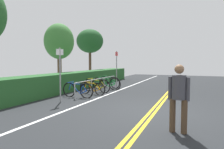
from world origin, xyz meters
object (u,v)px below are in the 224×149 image
(tree_mid, at_px, (59,42))
(bicycle_0, at_px, (78,90))
(bike_rack, at_px, (98,82))
(bicycle_1, at_px, (92,88))
(pedestrian, at_px, (179,94))
(sign_post_near, at_px, (60,70))
(bicycle_4, at_px, (109,82))
(sign_post_far, at_px, (117,65))
(tree_far_right, at_px, (90,41))
(bicycle_3, at_px, (106,84))
(bicycle_2, at_px, (97,85))

(tree_mid, bearing_deg, bicycle_0, -133.63)
(bike_rack, bearing_deg, bicycle_1, -173.94)
(pedestrian, xyz_separation_m, sign_post_near, (1.88, 4.76, 0.43))
(bike_rack, xyz_separation_m, bicycle_4, (1.82, 0.12, -0.20))
(sign_post_far, xyz_separation_m, tree_far_right, (3.71, 4.04, 2.09))
(bicycle_4, bearing_deg, sign_post_far, -11.29)
(bicycle_3, relative_size, tree_mid, 0.43)
(bicycle_0, height_order, bicycle_4, bicycle_4)
(bicycle_3, bearing_deg, pedestrian, -142.95)
(pedestrian, distance_m, sign_post_near, 5.14)
(bicycle_4, bearing_deg, bicycle_2, -179.13)
(tree_mid, height_order, tree_far_right, tree_far_right)
(bicycle_3, height_order, tree_mid, tree_mid)
(tree_mid, bearing_deg, bicycle_1, -122.18)
(bike_rack, xyz_separation_m, bicycle_3, (1.00, -0.05, -0.21))
(bicycle_2, height_order, bicycle_3, same)
(bike_rack, bearing_deg, bicycle_0, 176.04)
(sign_post_far, height_order, tree_far_right, tree_far_right)
(bicycle_2, relative_size, sign_post_near, 0.80)
(pedestrian, height_order, sign_post_near, sign_post_near)
(bicycle_4, relative_size, sign_post_far, 0.71)
(bicycle_0, height_order, bicycle_2, bicycle_2)
(bicycle_0, distance_m, bicycle_3, 2.90)
(bicycle_1, xyz_separation_m, bicycle_2, (0.85, 0.18, 0.04))
(pedestrian, relative_size, sign_post_far, 0.68)
(bike_rack, distance_m, bicycle_4, 1.84)
(bicycle_1, height_order, bicycle_2, bicycle_2)
(pedestrian, bearing_deg, bicycle_1, 47.36)
(sign_post_far, relative_size, tree_mid, 0.55)
(bicycle_4, distance_m, pedestrian, 8.29)
(bicycle_1, relative_size, sign_post_near, 0.72)
(bicycle_0, relative_size, tree_far_right, 0.37)
(bicycle_1, bearing_deg, sign_post_near, 172.88)
(bicycle_3, bearing_deg, bicycle_0, 176.44)
(bicycle_2, xyz_separation_m, bicycle_4, (1.84, 0.03, 0.01))
(tree_far_right, bearing_deg, tree_mid, -176.90)
(bicycle_2, distance_m, pedestrian, 6.84)
(pedestrian, bearing_deg, bicycle_4, 34.54)
(bicycle_1, height_order, bicycle_3, bicycle_3)
(bike_rack, relative_size, tree_mid, 1.11)
(tree_far_right, bearing_deg, pedestrian, -143.05)
(sign_post_near, height_order, tree_mid, tree_mid)
(bike_rack, xyz_separation_m, tree_mid, (1.54, 3.73, 2.46))
(bicycle_3, relative_size, sign_post_far, 0.77)
(bicycle_2, distance_m, tree_mid, 4.77)
(bike_rack, xyz_separation_m, tree_far_right, (6.39, 3.99, 2.94))
(bicycle_1, bearing_deg, bike_rack, 6.06)
(bicycle_2, xyz_separation_m, tree_far_right, (6.41, 3.90, 3.15))
(bicycle_0, distance_m, bicycle_4, 3.71)
(bike_rack, bearing_deg, sign_post_near, 176.52)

